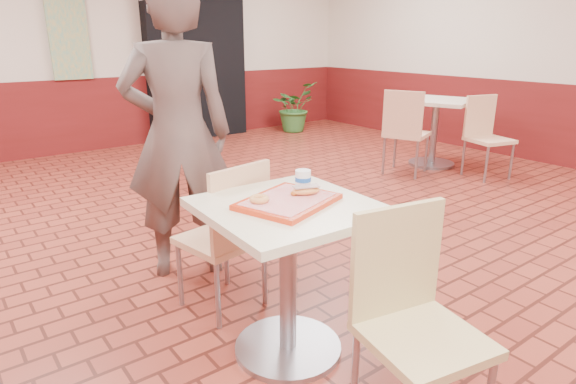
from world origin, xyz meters
TOP-DOWN VIEW (x-y plane):
  - room_shell at (0.00, 0.00)m, footprint 8.01×10.01m
  - wainscot_band at (0.00, 0.00)m, footprint 8.00×10.00m
  - corridor_doorway at (1.20, 4.88)m, footprint 1.60×0.22m
  - promo_poster at (-0.60, 4.94)m, footprint 0.50×0.03m
  - main_table at (-1.01, -0.39)m, footprint 0.76×0.76m
  - chair_main_front at (-0.90, -1.06)m, footprint 0.50×0.50m
  - chair_main_back at (-1.04, 0.13)m, footprint 0.48×0.48m
  - customer at (-1.03, 0.76)m, footprint 0.82×0.70m
  - serving_tray at (-1.01, -0.39)m, footprint 0.44×0.34m
  - ring_donut at (-1.15, -0.35)m, footprint 0.10×0.10m
  - long_john_donut at (-0.91, -0.39)m, footprint 0.15×0.11m
  - paper_cup at (-0.87, -0.32)m, footprint 0.08×0.08m
  - second_table at (2.73, 1.54)m, footprint 0.78×0.78m
  - chair_second_left at (2.08, 1.47)m, footprint 0.59×0.59m
  - chair_second_front at (2.78, 0.89)m, footprint 0.52×0.52m
  - potted_plant at (2.72, 4.40)m, footprint 0.92×0.86m

SIDE VIEW (x-z plane):
  - potted_plant at x=2.72m, z-range 0.00..0.82m
  - wainscot_band at x=0.00m, z-range 0.00..1.00m
  - chair_main_back at x=-1.04m, z-range 0.05..0.96m
  - chair_second_front at x=2.78m, z-range 0.05..0.97m
  - chair_main_front at x=-0.90m, z-range 0.05..0.98m
  - main_table at x=-1.01m, z-range 0.14..0.95m
  - chair_second_left at x=2.08m, z-range 0.06..1.04m
  - second_table at x=2.73m, z-range 0.14..0.97m
  - serving_tray at x=-1.01m, z-range 0.81..0.83m
  - ring_donut at x=-1.15m, z-range 0.83..0.86m
  - long_john_donut at x=-0.91m, z-range 0.83..0.88m
  - paper_cup at x=-0.87m, z-range 0.83..0.93m
  - customer at x=-1.03m, z-range 0.00..1.91m
  - corridor_doorway at x=1.20m, z-range 0.00..2.20m
  - room_shell at x=0.00m, z-range 0.00..3.00m
  - promo_poster at x=-0.60m, z-range 1.00..2.20m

